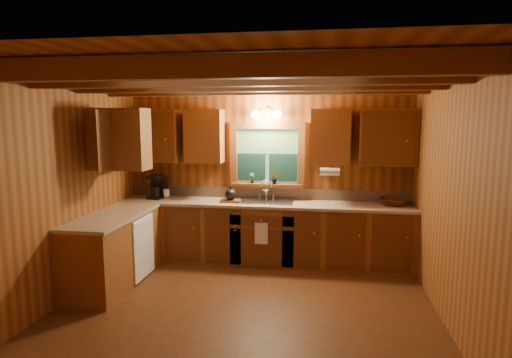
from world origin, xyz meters
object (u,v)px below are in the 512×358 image
at_px(coffee_maker, 157,187).
at_px(cutting_board, 231,201).
at_px(sink, 265,205).
at_px(wicker_basket, 394,202).

xyz_separation_m(coffee_maker, cutting_board, (1.16, -0.10, -0.16)).
height_order(coffee_maker, cutting_board, coffee_maker).
distance_m(sink, cutting_board, 0.50).
relative_size(sink, coffee_maker, 2.30).
bearing_deg(cutting_board, coffee_maker, 169.93).
height_order(sink, wicker_basket, sink).
bearing_deg(wicker_basket, coffee_maker, -179.60).
xyz_separation_m(sink, coffee_maker, (-1.65, 0.04, 0.22)).
distance_m(sink, coffee_maker, 1.67).
bearing_deg(sink, cutting_board, -173.40).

